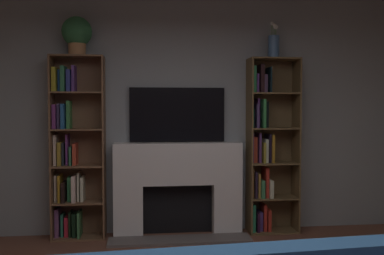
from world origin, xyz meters
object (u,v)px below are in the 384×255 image
at_px(bookshelf_right, 266,149).
at_px(bookshelf_left, 73,151).
at_px(fireplace, 178,185).
at_px(vase_with_flowers, 274,46).
at_px(potted_plant, 77,34).
at_px(tv, 177,115).

bearing_deg(bookshelf_right, bookshelf_left, 179.79).
distance_m(fireplace, vase_with_flowers, 1.97).
relative_size(bookshelf_right, potted_plant, 4.77).
bearing_deg(bookshelf_left, tv, 3.65).
height_order(bookshelf_right, vase_with_flowers, vase_with_flowers).
xyz_separation_m(bookshelf_right, potted_plant, (-2.17, -0.04, 1.30)).
bearing_deg(vase_with_flowers, tv, 173.87).
height_order(bookshelf_left, vase_with_flowers, vase_with_flowers).
relative_size(bookshelf_right, vase_with_flowers, 4.81).
xyz_separation_m(fireplace, bookshelf_left, (-1.18, 0.02, 0.41)).
height_order(bookshelf_left, potted_plant, potted_plant).
distance_m(tv, bookshelf_right, 1.13).
bearing_deg(tv, bookshelf_left, -176.35).
bearing_deg(tv, fireplace, -90.00).
xyz_separation_m(fireplace, bookshelf_right, (1.05, 0.01, 0.41)).
xyz_separation_m(bookshelf_left, bookshelf_right, (2.23, -0.01, 0.00)).
bearing_deg(tv, potted_plant, -173.88).
relative_size(potted_plant, vase_with_flowers, 1.01).
bearing_deg(tv, vase_with_flowers, -6.13).
xyz_separation_m(tv, bookshelf_left, (-1.18, -0.08, -0.41)).
bearing_deg(tv, bookshelf_right, -4.53).
bearing_deg(potted_plant, bookshelf_left, 144.54).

